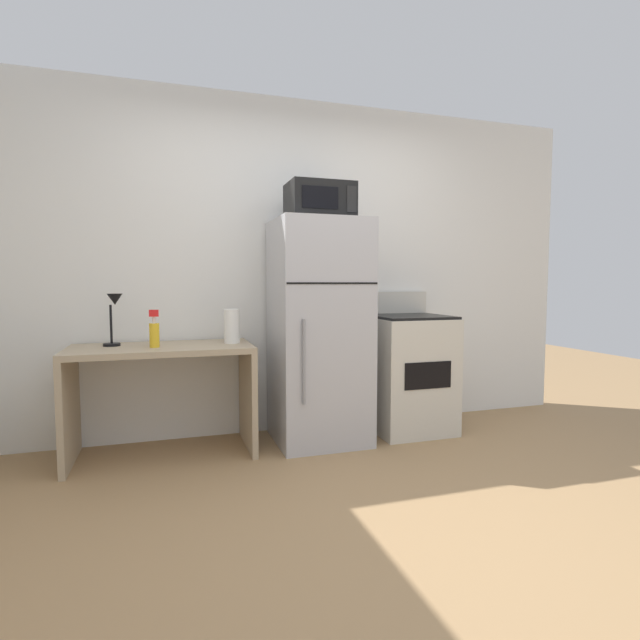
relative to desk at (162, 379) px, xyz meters
The scene contains 9 objects.
ground_plane 1.74m from the desk, 53.21° to the right, with size 12.00×12.00×0.00m, color #9E7A51.
wall_back_white 1.31m from the desk, 20.43° to the left, with size 5.00×0.10×2.60m, color white.
desk is the anchor object (origin of this frame).
desk_lamp 0.56m from the desk, 164.09° to the left, with size 0.14×0.12×0.35m.
paper_towel_roll 0.59m from the desk, ahead, with size 0.11×0.11×0.24m, color white.
spray_bottle 0.33m from the desk, 123.29° to the right, with size 0.06×0.06×0.25m.
refrigerator 1.14m from the desk, ahead, with size 0.66×0.67×1.63m.
microwave 1.66m from the desk, ahead, with size 0.46×0.35×0.26m.
oven_range 1.86m from the desk, ahead, with size 0.60×0.61×1.10m.
Camera 1 is at (-0.96, -2.10, 1.17)m, focal length 27.28 mm.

